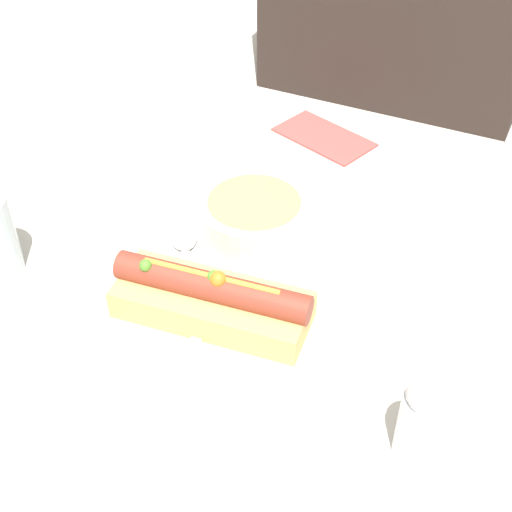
% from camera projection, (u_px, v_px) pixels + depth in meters
% --- Properties ---
extents(ground_plane, '(4.00, 4.00, 0.00)m').
position_uv_depth(ground_plane, '(256.00, 291.00, 0.70)').
color(ground_plane, '#BCB7AD').
extents(dinner_plate, '(0.28, 0.28, 0.02)m').
position_uv_depth(dinner_plate, '(256.00, 284.00, 0.69)').
color(dinner_plate, white).
rests_on(dinner_plate, ground_plane).
extents(hot_dog, '(0.18, 0.08, 0.06)m').
position_uv_depth(hot_dog, '(212.00, 299.00, 0.64)').
color(hot_dog, '#DBAD60').
rests_on(hot_dog, dinner_plate).
extents(soup_bowl, '(0.11, 0.11, 0.05)m').
position_uv_depth(soup_bowl, '(254.00, 220.00, 0.71)').
color(soup_bowl, white).
rests_on(soup_bowl, dinner_plate).
extents(spoon, '(0.12, 0.16, 0.01)m').
position_uv_depth(spoon, '(186.00, 259.00, 0.70)').
color(spoon, '#B7B7BC').
rests_on(spoon, dinner_plate).
extents(napkin, '(0.14, 0.10, 0.01)m').
position_uv_depth(napkin, '(324.00, 136.00, 0.91)').
color(napkin, '#E04C47').
rests_on(napkin, ground_plane).
extents(salt_shaker, '(0.04, 0.04, 0.09)m').
position_uv_depth(salt_shaker, '(422.00, 418.00, 0.53)').
color(salt_shaker, silver).
rests_on(salt_shaker, ground_plane).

